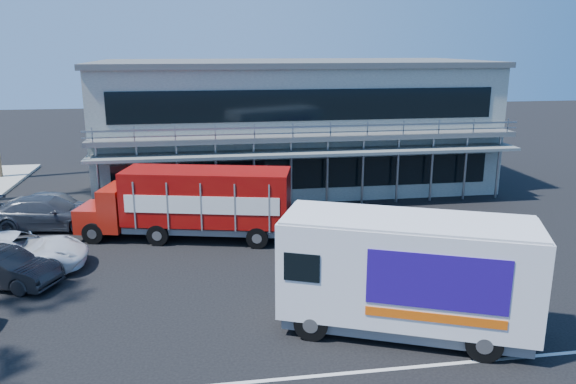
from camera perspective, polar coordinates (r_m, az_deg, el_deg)
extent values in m
plane|color=black|center=(20.25, -1.10, -9.10)|extent=(120.00, 120.00, 0.00)
cube|color=gray|center=(34.13, 0.37, 6.84)|extent=(22.00, 10.00, 7.00)
cube|color=#515454|center=(33.83, 0.38, 12.97)|extent=(22.40, 10.40, 0.30)
cube|color=#515454|center=(28.67, 2.21, 5.52)|extent=(22.00, 1.20, 0.25)
cube|color=gray|center=(28.06, 2.44, 6.35)|extent=(22.00, 0.08, 0.90)
cube|color=slate|center=(28.50, 2.31, 4.03)|extent=(22.00, 1.80, 0.15)
cube|color=black|center=(29.61, 1.95, 1.87)|extent=(20.00, 0.06, 1.60)
cube|color=black|center=(29.02, 2.01, 8.82)|extent=(20.00, 0.06, 1.60)
cube|color=#A6180D|center=(26.02, -18.95, -2.40)|extent=(1.66, 2.21, 1.05)
cube|color=#A6180D|center=(25.52, -17.06, -1.44)|extent=(1.37, 2.34, 1.84)
cube|color=black|center=(25.38, -17.15, -0.30)|extent=(0.49, 1.82, 0.61)
cube|color=#950D09|center=(24.18, -8.24, -0.42)|extent=(7.33, 3.80, 2.28)
cube|color=slate|center=(24.56, -8.12, -3.48)|extent=(7.25, 3.48, 0.26)
cube|color=white|center=(23.16, -8.83, -1.34)|extent=(6.27, 1.56, 0.75)
cube|color=white|center=(25.24, -7.68, 0.04)|extent=(6.27, 1.56, 0.75)
cylinder|color=black|center=(25.20, -19.18, -3.97)|extent=(0.95, 0.49, 0.91)
cylinder|color=black|center=(26.88, -17.56, -2.68)|extent=(0.95, 0.49, 0.91)
cylinder|color=black|center=(24.22, -13.08, -4.27)|extent=(0.95, 0.49, 0.91)
cylinder|color=black|center=(25.96, -11.81, -2.91)|extent=(0.95, 0.49, 0.91)
cylinder|color=black|center=(23.30, -3.14, -4.66)|extent=(0.95, 0.49, 0.91)
cylinder|color=black|center=(25.11, -2.55, -3.20)|extent=(0.95, 0.49, 0.91)
cube|color=white|center=(16.51, 11.96, -7.65)|extent=(7.51, 5.02, 2.85)
cube|color=slate|center=(17.16, 11.68, -12.53)|extent=(7.16, 4.68, 0.36)
cube|color=black|center=(16.83, -0.17, -5.75)|extent=(0.83, 1.87, 0.97)
cube|color=white|center=(16.02, 12.24, -2.82)|extent=(7.36, 4.92, 0.08)
cube|color=#250E7F|center=(15.29, 14.90, -8.85)|extent=(3.39, 1.45, 1.53)
cube|color=#250E7F|center=(17.59, 14.82, -5.69)|extent=(3.39, 1.45, 1.53)
cube|color=#F2590C|center=(15.71, 14.65, -12.27)|extent=(3.38, 1.44, 0.25)
cylinder|color=black|center=(16.41, 2.38, -13.23)|extent=(1.01, 0.64, 0.98)
cylinder|color=black|center=(18.31, 3.75, -10.14)|extent=(1.01, 0.64, 0.98)
cylinder|color=black|center=(16.27, 19.30, -14.37)|extent=(1.01, 0.64, 0.98)
cylinder|color=black|center=(18.19, 18.71, -11.12)|extent=(1.01, 0.64, 0.98)
imported|color=black|center=(22.07, -27.02, -6.87)|extent=(4.23, 2.90, 1.32)
imported|color=white|center=(23.20, -26.10, -5.58)|extent=(5.33, 2.61, 1.46)
imported|color=#2E343E|center=(27.88, -23.17, -1.98)|extent=(5.28, 2.59, 1.48)
imported|color=slate|center=(29.01, -22.62, -1.35)|extent=(4.53, 2.93, 1.43)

